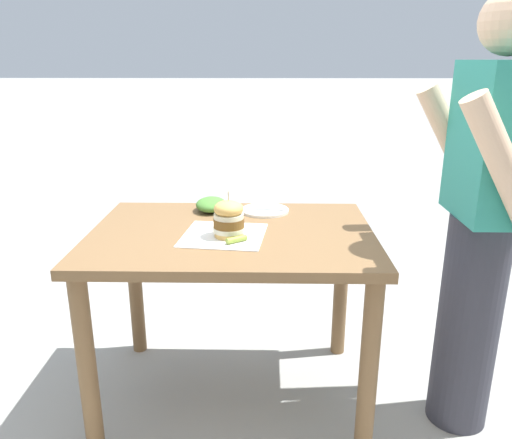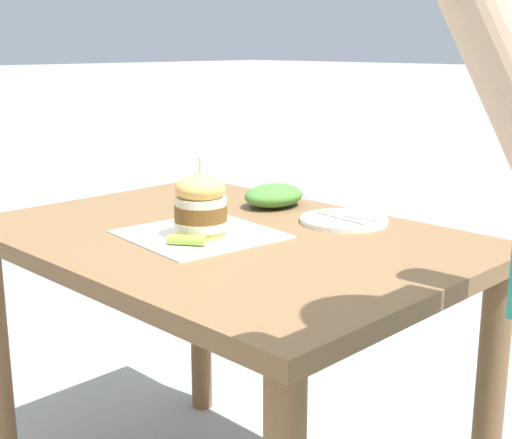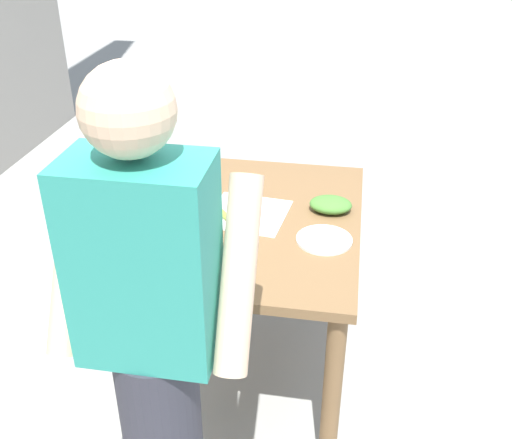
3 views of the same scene
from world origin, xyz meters
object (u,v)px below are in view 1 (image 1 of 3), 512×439
at_px(pickle_spear, 236,239).
at_px(side_salad, 211,204).
at_px(sandwich, 229,219).
at_px(side_plate_with_forks, 265,210).
at_px(patio_table, 232,260).
at_px(diner_across_table, 482,220).

height_order(pickle_spear, side_salad, side_salad).
xyz_separation_m(sandwich, side_plate_with_forks, (-0.35, 0.14, -0.07)).
height_order(patio_table, side_salad, side_salad).
distance_m(patio_table, side_salad, 0.35).
height_order(sandwich, side_salad, sandwich).
bearing_deg(side_plate_with_forks, side_salad, -91.85).
relative_size(patio_table, diner_across_table, 0.69).
height_order(side_salad, diner_across_table, diner_across_table).
relative_size(pickle_spear, diner_across_table, 0.05).
distance_m(pickle_spear, diner_across_table, 0.93).
bearing_deg(side_plate_with_forks, diner_across_table, 63.00).
height_order(patio_table, side_plate_with_forks, side_plate_with_forks).
distance_m(patio_table, sandwich, 0.22).
distance_m(pickle_spear, side_salad, 0.45).
bearing_deg(diner_across_table, side_plate_with_forks, -117.00).
distance_m(side_plate_with_forks, diner_across_table, 0.92).
height_order(patio_table, diner_across_table, diner_across_table).
distance_m(sandwich, pickle_spear, 0.10).
bearing_deg(side_plate_with_forks, patio_table, -26.22).
xyz_separation_m(pickle_spear, side_salad, (-0.43, -0.14, 0.01)).
bearing_deg(side_salad, side_plate_with_forks, 88.15).
bearing_deg(pickle_spear, patio_table, -169.02).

